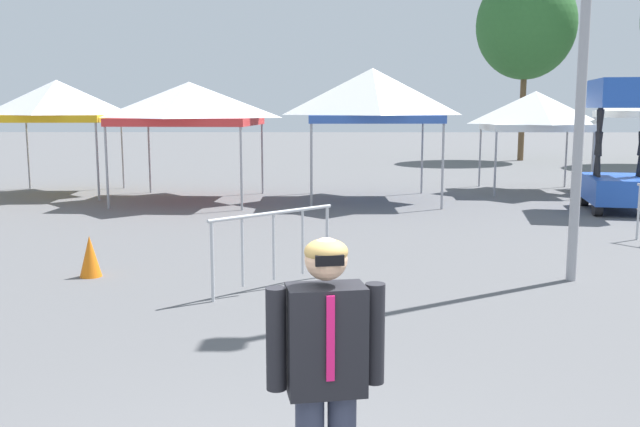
# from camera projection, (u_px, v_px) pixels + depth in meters

# --- Properties ---
(canopy_tent_behind_right) EXTENTS (3.20, 3.20, 3.26)m
(canopy_tent_behind_right) POSITION_uv_depth(u_px,v_px,m) (57.00, 101.00, 19.58)
(canopy_tent_behind_right) COLOR #9E9EA3
(canopy_tent_behind_right) RESTS_ON ground
(canopy_tent_center) EXTENTS (3.69, 3.69, 3.15)m
(canopy_tent_center) POSITION_uv_depth(u_px,v_px,m) (189.00, 104.00, 18.21)
(canopy_tent_center) COLOR #9E9EA3
(canopy_tent_center) RESTS_ON ground
(canopy_tent_far_left) EXTENTS (3.46, 3.46, 3.51)m
(canopy_tent_far_left) POSITION_uv_depth(u_px,v_px,m) (372.00, 95.00, 18.14)
(canopy_tent_far_left) COLOR #9E9EA3
(canopy_tent_far_left) RESTS_ON ground
(canopy_tent_left_of_center) EXTENTS (2.95, 2.95, 2.96)m
(canopy_tent_left_of_center) POSITION_uv_depth(u_px,v_px,m) (535.00, 111.00, 20.20)
(canopy_tent_left_of_center) COLOR #9E9EA3
(canopy_tent_left_of_center) RESTS_ON ground
(scissor_lift) EXTENTS (1.79, 2.51, 3.14)m
(scissor_lift) POSITION_uv_depth(u_px,v_px,m) (619.00, 169.00, 16.50)
(scissor_lift) COLOR black
(scissor_lift) RESTS_ON ground
(person_foreground) EXTENTS (0.64, 0.31, 1.78)m
(person_foreground) POSITION_uv_depth(u_px,v_px,m) (326.00, 373.00, 3.74)
(person_foreground) COLOR #33384C
(person_foreground) RESTS_ON ground
(tree_behind_tents_center) EXTENTS (4.59, 4.59, 8.85)m
(tree_behind_tents_center) POSITION_uv_depth(u_px,v_px,m) (526.00, 25.00, 32.10)
(tree_behind_tents_center) COLOR brown
(tree_behind_tents_center) RESTS_ON ground
(crowd_barrier_near_person) EXTENTS (1.57, 1.47, 1.08)m
(crowd_barrier_near_person) POSITION_uv_depth(u_px,v_px,m) (274.00, 235.00, 9.40)
(crowd_barrier_near_person) COLOR #B7BABF
(crowd_barrier_near_person) RESTS_ON ground
(traffic_cone_lot_center) EXTENTS (0.32, 0.32, 0.61)m
(traffic_cone_lot_center) POSITION_uv_depth(u_px,v_px,m) (90.00, 256.00, 10.13)
(traffic_cone_lot_center) COLOR orange
(traffic_cone_lot_center) RESTS_ON ground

